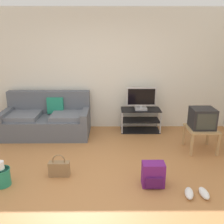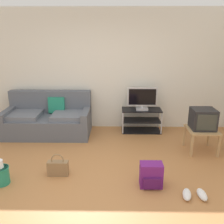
% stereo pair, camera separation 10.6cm
% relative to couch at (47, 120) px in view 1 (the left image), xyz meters
% --- Properties ---
extents(ground_plane, '(9.00, 9.80, 0.02)m').
position_rel_couch_xyz_m(ground_plane, '(1.14, -1.95, -0.34)').
color(ground_plane, '#B27542').
extents(wall_back, '(9.00, 0.10, 2.70)m').
position_rel_couch_xyz_m(wall_back, '(1.14, 0.50, 1.02)').
color(wall_back, silver).
rests_on(wall_back, ground_plane).
extents(couch, '(1.84, 0.90, 0.92)m').
position_rel_couch_xyz_m(couch, '(0.00, 0.00, 0.00)').
color(couch, '#565B66').
rests_on(couch, ground_plane).
extents(tv_stand, '(0.88, 0.43, 0.52)m').
position_rel_couch_xyz_m(tv_stand, '(2.08, 0.18, -0.07)').
color(tv_stand, black).
rests_on(tv_stand, ground_plane).
extents(flat_tv, '(0.66, 0.22, 0.51)m').
position_rel_couch_xyz_m(flat_tv, '(2.08, 0.15, 0.44)').
color(flat_tv, '#B2B2B7').
rests_on(flat_tv, tv_stand).
extents(side_table, '(0.54, 0.54, 0.45)m').
position_rel_couch_xyz_m(side_table, '(3.10, -0.84, 0.05)').
color(side_table, tan).
rests_on(side_table, ground_plane).
extents(crt_tv, '(0.42, 0.40, 0.38)m').
position_rel_couch_xyz_m(crt_tv, '(3.10, -0.82, 0.31)').
color(crt_tv, '#232326').
rests_on(crt_tv, side_table).
extents(backpack, '(0.32, 0.27, 0.36)m').
position_rel_couch_xyz_m(backpack, '(2.01, -1.98, -0.16)').
color(backpack, '#661E70').
rests_on(backpack, ground_plane).
extents(handbag, '(0.32, 0.12, 0.37)m').
position_rel_couch_xyz_m(handbag, '(0.59, -1.71, -0.20)').
color(handbag, olive).
rests_on(handbag, ground_plane).
extents(cleaning_bucket, '(0.24, 0.24, 0.39)m').
position_rel_couch_xyz_m(cleaning_bucket, '(-0.19, -1.96, -0.17)').
color(cleaning_bucket, '#238466').
rests_on(cleaning_bucket, ground_plane).
extents(sneakers_pair, '(0.35, 0.28, 0.09)m').
position_rel_couch_xyz_m(sneakers_pair, '(2.57, -2.24, -0.29)').
color(sneakers_pair, white).
rests_on(sneakers_pair, ground_plane).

